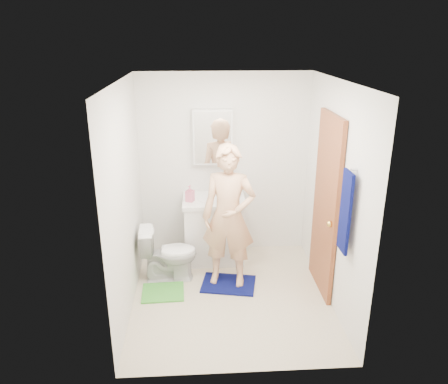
{
  "coord_description": "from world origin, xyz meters",
  "views": [
    {
      "loc": [
        -0.35,
        -4.27,
        2.83
      ],
      "look_at": [
        -0.06,
        0.25,
        1.18
      ],
      "focal_mm": 35.0,
      "sensor_mm": 36.0,
      "label": 1
    }
  ],
  "objects_px": {
    "man": "(229,217)",
    "towel": "(345,212)",
    "vanity_cabinet": "(214,231)",
    "toilet": "(169,253)",
    "medicine_cabinet": "(213,137)",
    "toothbrush_cup": "(236,193)",
    "soap_dispenser": "(190,193)"
  },
  "relations": [
    {
      "from": "toilet",
      "to": "man",
      "type": "xyz_separation_m",
      "value": [
        0.71,
        -0.16,
        0.53
      ]
    },
    {
      "from": "vanity_cabinet",
      "to": "soap_dispenser",
      "type": "xyz_separation_m",
      "value": [
        -0.3,
        -0.07,
        0.55
      ]
    },
    {
      "from": "medicine_cabinet",
      "to": "soap_dispenser",
      "type": "bearing_deg",
      "value": -135.52
    },
    {
      "from": "vanity_cabinet",
      "to": "soap_dispenser",
      "type": "bearing_deg",
      "value": -166.93
    },
    {
      "from": "medicine_cabinet",
      "to": "toilet",
      "type": "distance_m",
      "value": 1.55
    },
    {
      "from": "soap_dispenser",
      "to": "toothbrush_cup",
      "type": "relative_size",
      "value": 1.77
    },
    {
      "from": "vanity_cabinet",
      "to": "man",
      "type": "height_order",
      "value": "man"
    },
    {
      "from": "toilet",
      "to": "man",
      "type": "height_order",
      "value": "man"
    },
    {
      "from": "man",
      "to": "towel",
      "type": "bearing_deg",
      "value": -26.62
    },
    {
      "from": "toothbrush_cup",
      "to": "medicine_cabinet",
      "type": "bearing_deg",
      "value": 151.14
    },
    {
      "from": "vanity_cabinet",
      "to": "towel",
      "type": "xyz_separation_m",
      "value": [
        1.18,
        -1.48,
        0.85
      ]
    },
    {
      "from": "towel",
      "to": "toothbrush_cup",
      "type": "relative_size",
      "value": 6.85
    },
    {
      "from": "vanity_cabinet",
      "to": "soap_dispenser",
      "type": "distance_m",
      "value": 0.63
    },
    {
      "from": "vanity_cabinet",
      "to": "man",
      "type": "bearing_deg",
      "value": -77.16
    },
    {
      "from": "toilet",
      "to": "soap_dispenser",
      "type": "xyz_separation_m",
      "value": [
        0.27,
        0.4,
        0.61
      ]
    },
    {
      "from": "medicine_cabinet",
      "to": "towel",
      "type": "height_order",
      "value": "medicine_cabinet"
    },
    {
      "from": "toilet",
      "to": "soap_dispenser",
      "type": "height_order",
      "value": "soap_dispenser"
    },
    {
      "from": "medicine_cabinet",
      "to": "toothbrush_cup",
      "type": "distance_m",
      "value": 0.78
    },
    {
      "from": "soap_dispenser",
      "to": "toothbrush_cup",
      "type": "distance_m",
      "value": 0.61
    },
    {
      "from": "toothbrush_cup",
      "to": "man",
      "type": "height_order",
      "value": "man"
    },
    {
      "from": "vanity_cabinet",
      "to": "toilet",
      "type": "bearing_deg",
      "value": -140.06
    },
    {
      "from": "vanity_cabinet",
      "to": "medicine_cabinet",
      "type": "height_order",
      "value": "medicine_cabinet"
    },
    {
      "from": "toothbrush_cup",
      "to": "man",
      "type": "distance_m",
      "value": 0.71
    },
    {
      "from": "towel",
      "to": "toilet",
      "type": "height_order",
      "value": "towel"
    },
    {
      "from": "vanity_cabinet",
      "to": "medicine_cabinet",
      "type": "distance_m",
      "value": 1.22
    },
    {
      "from": "toilet",
      "to": "soap_dispenser",
      "type": "relative_size",
      "value": 3.27
    },
    {
      "from": "vanity_cabinet",
      "to": "medicine_cabinet",
      "type": "relative_size",
      "value": 1.14
    },
    {
      "from": "vanity_cabinet",
      "to": "towel",
      "type": "bearing_deg",
      "value": -51.53
    },
    {
      "from": "toothbrush_cup",
      "to": "man",
      "type": "relative_size",
      "value": 0.07
    },
    {
      "from": "medicine_cabinet",
      "to": "toilet",
      "type": "xyz_separation_m",
      "value": [
        -0.57,
        -0.7,
        -1.26
      ]
    },
    {
      "from": "towel",
      "to": "soap_dispenser",
      "type": "bearing_deg",
      "value": 136.28
    },
    {
      "from": "towel",
      "to": "vanity_cabinet",
      "type": "bearing_deg",
      "value": 128.47
    }
  ]
}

